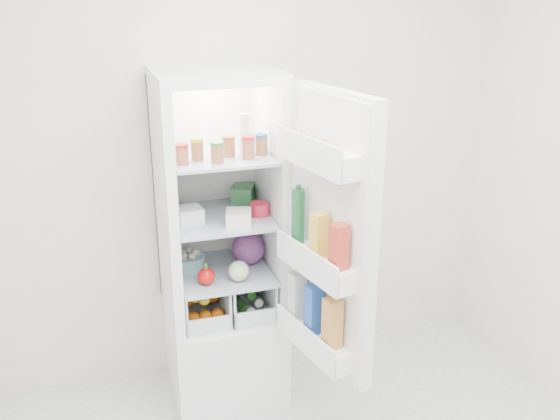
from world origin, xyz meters
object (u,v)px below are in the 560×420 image
object	(u,v)px
red_cabbage	(248,248)
mushroom_bowl	(189,263)
refrigerator	(220,279)
fridge_door	(327,242)

from	to	relation	value
red_cabbage	mushroom_bowl	world-z (taller)	red_cabbage
refrigerator	mushroom_bowl	size ratio (longest dim) A/B	10.96
mushroom_bowl	fridge_door	bearing A→B (deg)	-50.15
refrigerator	red_cabbage	xyz separation A→B (m)	(0.15, -0.02, 0.17)
refrigerator	red_cabbage	size ratio (longest dim) A/B	10.14
refrigerator	mushroom_bowl	bearing A→B (deg)	179.24
red_cabbage	fridge_door	distance (m)	0.69
refrigerator	fridge_door	size ratio (longest dim) A/B	1.38
refrigerator	mushroom_bowl	xyz separation A→B (m)	(-0.17, 0.00, 0.12)
refrigerator	mushroom_bowl	world-z (taller)	refrigerator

